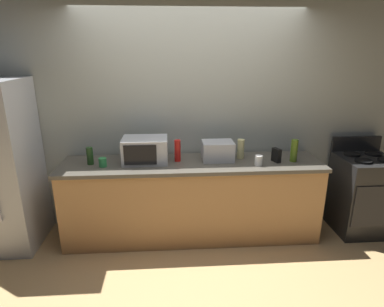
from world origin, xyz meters
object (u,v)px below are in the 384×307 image
object	(u,v)px
cordless_phone	(276,155)
bottle_vinegar	(241,149)
bottle_hot_sauce	(178,151)
bottle_wine	(90,156)
stove_range	(362,194)
mug_white	(259,160)
bottle_olive_oil	(294,151)
microwave	(145,150)
mug_green	(103,162)
toaster_oven	(218,151)

from	to	relation	value
cordless_phone	bottle_vinegar	bearing A→B (deg)	137.23
bottle_hot_sauce	bottle_wine	size ratio (longest dim) A/B	1.28
stove_range	cordless_phone	distance (m)	1.20
stove_range	mug_white	world-z (taller)	stove_range
bottle_hot_sauce	bottle_wine	world-z (taller)	bottle_hot_sauce
stove_range	bottle_olive_oil	size ratio (longest dim) A/B	4.40
cordless_phone	microwave	bearing A→B (deg)	155.61
mug_green	cordless_phone	bearing A→B (deg)	0.77
bottle_wine	bottle_olive_oil	distance (m)	2.20
microwave	bottle_olive_oil	world-z (taller)	microwave
stove_range	bottle_hot_sauce	size ratio (longest dim) A/B	4.52
bottle_wine	bottle_vinegar	xyz separation A→B (m)	(1.64, 0.09, 0.02)
toaster_oven	bottle_wine	size ratio (longest dim) A/B	1.82
stove_range	toaster_oven	xyz separation A→B (m)	(-1.71, 0.06, 0.54)
bottle_hot_sauce	mug_green	size ratio (longest dim) A/B	2.56
bottle_vinegar	stove_range	bearing A→B (deg)	-4.07
cordless_phone	bottle_hot_sauce	bearing A→B (deg)	154.27
microwave	mug_green	xyz separation A→B (m)	(-0.44, -0.12, -0.09)
microwave	toaster_oven	size ratio (longest dim) A/B	1.41
stove_range	mug_white	bearing A→B (deg)	-173.81
cordless_phone	bottle_olive_oil	distance (m)	0.20
bottle_olive_oil	mug_green	xyz separation A→B (m)	(-2.05, -0.02, -0.08)
toaster_oven	bottle_olive_oil	distance (m)	0.83
stove_range	microwave	distance (m)	2.57
stove_range	cordless_phone	size ratio (longest dim) A/B	7.20
stove_range	bottle_wine	world-z (taller)	bottle_wine
bottle_wine	mug_green	distance (m)	0.17
mug_white	microwave	bearing A→B (deg)	171.03
toaster_oven	bottle_vinegar	distance (m)	0.27
cordless_phone	mug_white	xyz separation A→B (m)	(-0.22, -0.10, -0.02)
cordless_phone	mug_white	size ratio (longest dim) A/B	1.39
bottle_vinegar	bottle_wine	bearing A→B (deg)	-176.81
stove_range	mug_white	xyz separation A→B (m)	(-1.30, -0.14, 0.49)
stove_range	bottle_hot_sauce	xyz separation A→B (m)	(-2.15, 0.05, 0.56)
cordless_phone	mug_green	world-z (taller)	cordless_phone
toaster_oven	mug_green	bearing A→B (deg)	-173.98
bottle_vinegar	mug_white	size ratio (longest dim) A/B	2.01
cordless_phone	bottle_vinegar	size ratio (longest dim) A/B	0.69
microwave	toaster_oven	distance (m)	0.79
microwave	toaster_oven	world-z (taller)	microwave
mug_green	mug_white	world-z (taller)	mug_white
stove_range	microwave	xyz separation A→B (m)	(-2.50, 0.05, 0.57)
bottle_wine	mug_white	xyz separation A→B (m)	(1.78, -0.15, -0.04)
bottle_vinegar	bottle_olive_oil	distance (m)	0.57
microwave	bottle_wine	size ratio (longest dim) A/B	2.56
toaster_oven	mug_white	xyz separation A→B (m)	(0.41, -0.20, -0.05)
bottle_vinegar	mug_green	bearing A→B (deg)	-173.43
toaster_oven	bottle_olive_oil	bearing A→B (deg)	-7.32
toaster_oven	microwave	bearing A→B (deg)	-179.12
cordless_phone	mug_white	distance (m)	0.24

